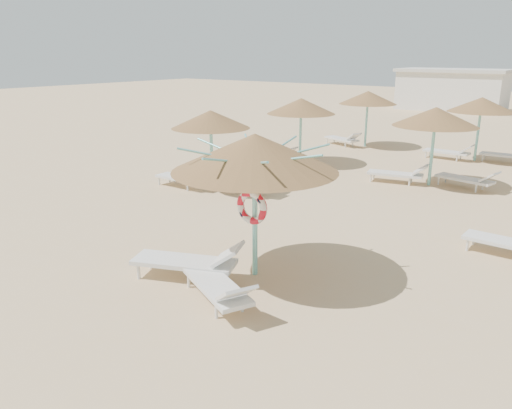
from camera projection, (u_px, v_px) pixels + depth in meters
The scene contains 6 objects.
ground at pixel (244, 278), 10.32m from camera, with size 120.00×120.00×0.00m, color tan.
main_palapa at pixel (255, 153), 9.76m from camera, with size 3.32×3.32×2.97m.
lounger_main_a at pixel (191, 261), 10.19m from camera, with size 2.37×1.51×0.83m.
lounger_main_b at pixel (220, 287), 9.12m from camera, with size 2.13×1.44×0.75m.
palapa_field at pixel (430, 115), 18.21m from camera, with size 14.18×13.39×2.72m.
service_hut at pixel (452, 89), 40.14m from camera, with size 8.40×4.40×3.25m.
Camera 1 is at (5.82, -7.43, 4.47)m, focal length 35.00 mm.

